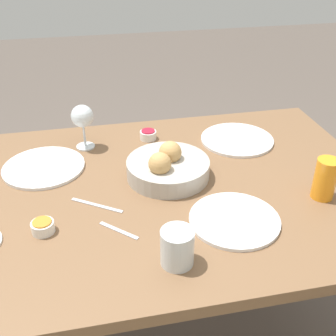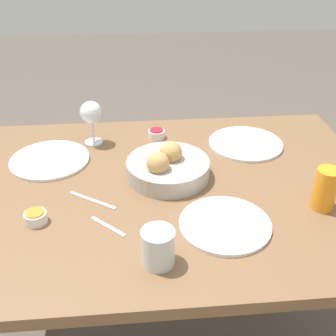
{
  "view_description": "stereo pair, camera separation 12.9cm",
  "coord_description": "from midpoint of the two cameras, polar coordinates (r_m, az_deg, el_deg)",
  "views": [
    {
      "loc": [
        0.18,
        1.03,
        1.47
      ],
      "look_at": [
        -0.04,
        -0.05,
        0.8
      ],
      "focal_mm": 45.0,
      "sensor_mm": 36.0,
      "label": 1
    },
    {
      "loc": [
        0.05,
        1.05,
        1.47
      ],
      "look_at": [
        -0.04,
        -0.05,
        0.8
      ],
      "focal_mm": 45.0,
      "sensor_mm": 36.0,
      "label": 2
    }
  ],
  "objects": [
    {
      "name": "dining_table",
      "position": [
        1.32,
        1.07,
        -6.12
      ],
      "size": [
        1.38,
        0.92,
        0.77
      ],
      "color": "brown",
      "rests_on": "ground_plane"
    },
    {
      "name": "bread_basket",
      "position": [
        1.28,
        2.8,
        0.05
      ],
      "size": [
        0.25,
        0.25,
        0.11
      ],
      "color": "#B2ADA3",
      "rests_on": "dining_table"
    },
    {
      "name": "plate_near_left",
      "position": [
        1.52,
        12.89,
        3.18
      ],
      "size": [
        0.26,
        0.26,
        0.01
      ],
      "color": "white",
      "rests_on": "dining_table"
    },
    {
      "name": "plate_near_right",
      "position": [
        1.42,
        -13.25,
        1.01
      ],
      "size": [
        0.26,
        0.26,
        0.01
      ],
      "color": "white",
      "rests_on": "dining_table"
    },
    {
      "name": "plate_far_center",
      "position": [
        1.13,
        11.03,
        -7.62
      ],
      "size": [
        0.24,
        0.24,
        0.01
      ],
      "color": "white",
      "rests_on": "dining_table"
    },
    {
      "name": "juice_glass",
      "position": [
        1.24,
        23.38,
        -2.73
      ],
      "size": [
        0.06,
        0.06,
        0.12
      ],
      "color": "orange",
      "rests_on": "dining_table"
    },
    {
      "name": "water_tumbler",
      "position": [
        0.98,
        2.48,
        -10.81
      ],
      "size": [
        0.08,
        0.08,
        0.09
      ],
      "color": "silver",
      "rests_on": "dining_table"
    },
    {
      "name": "wine_glass",
      "position": [
        1.46,
        -7.9,
        7.24
      ],
      "size": [
        0.08,
        0.08,
        0.16
      ],
      "color": "silver",
      "rests_on": "dining_table"
    },
    {
      "name": "jam_bowl_berry",
      "position": [
        1.52,
        0.86,
        4.57
      ],
      "size": [
        0.06,
        0.06,
        0.03
      ],
      "color": "white",
      "rests_on": "dining_table"
    },
    {
      "name": "jam_bowl_honey",
      "position": [
        1.15,
        -14.44,
        -6.59
      ],
      "size": [
        0.06,
        0.06,
        0.03
      ],
      "color": "white",
      "rests_on": "dining_table"
    },
    {
      "name": "fork_silver",
      "position": [
        1.21,
        -7.22,
        -4.45
      ],
      "size": [
        0.14,
        0.1,
        0.0
      ],
      "color": "#B7B7BC",
      "rests_on": "dining_table"
    },
    {
      "name": "spoon_coffee",
      "position": [
        1.11,
        -4.82,
        -8.01
      ],
      "size": [
        0.1,
        0.09,
        0.0
      ],
      "color": "#B7B7BC",
      "rests_on": "dining_table"
    }
  ]
}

